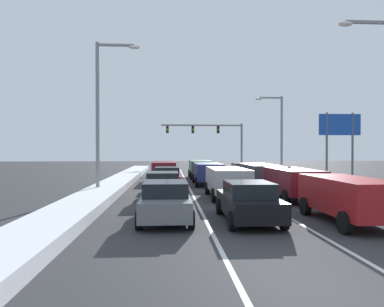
{
  "coord_description": "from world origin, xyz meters",
  "views": [
    {
      "loc": [
        -3.08,
        -6.11,
        2.73
      ],
      "look_at": [
        -0.56,
        34.5,
        2.26
      ],
      "focal_mm": 33.5,
      "sensor_mm": 36.0,
      "label": 1
    }
  ],
  "objects": [
    {
      "name": "ground_plane",
      "position": [
        0.0,
        16.66,
        0.0
      ],
      "size": [
        120.0,
        120.0,
        0.0
      ],
      "primitive_type": "plane",
      "color": "#333335"
    },
    {
      "name": "lane_stripe_between_right_lane_and_center_lane",
      "position": [
        1.7,
        20.82,
        0.0
      ],
      "size": [
        0.14,
        45.81,
        0.01
      ],
      "primitive_type": "cube",
      "color": "silver",
      "rests_on": "ground"
    },
    {
      "name": "lane_stripe_between_center_lane_and_left_lane",
      "position": [
        -1.7,
        20.82,
        0.0
      ],
      "size": [
        0.14,
        45.81,
        0.01
      ],
      "primitive_type": "cube",
      "color": "silver",
      "rests_on": "ground"
    },
    {
      "name": "snow_bank_right_shoulder",
      "position": [
        7.0,
        20.82,
        0.34
      ],
      "size": [
        1.29,
        45.81,
        0.68
      ],
      "primitive_type": "cube",
      "color": "white",
      "rests_on": "ground"
    },
    {
      "name": "snow_bank_left_shoulder",
      "position": [
        -7.0,
        20.82,
        0.23
      ],
      "size": [
        2.07,
        45.81,
        0.46
      ],
      "primitive_type": "cube",
      "color": "white",
      "rests_on": "ground"
    },
    {
      "name": "suv_red_right_lane_nearest",
      "position": [
        3.51,
        6.73,
        1.02
      ],
      "size": [
        2.16,
        4.9,
        1.67
      ],
      "color": "maroon",
      "rests_on": "ground"
    },
    {
      "name": "suv_maroon_right_lane_second",
      "position": [
        3.59,
        12.87,
        1.02
      ],
      "size": [
        2.16,
        4.9,
        1.67
      ],
      "color": "maroon",
      "rests_on": "ground"
    },
    {
      "name": "suv_charcoal_right_lane_third",
      "position": [
        3.24,
        18.94,
        1.02
      ],
      "size": [
        2.16,
        4.9,
        1.67
      ],
      "color": "#38383D",
      "rests_on": "ground"
    },
    {
      "name": "sedan_white_right_lane_fourth",
      "position": [
        3.33,
        25.24,
        0.76
      ],
      "size": [
        2.0,
        4.5,
        1.51
      ],
      "color": "silver",
      "rests_on": "ground"
    },
    {
      "name": "sedan_black_center_lane_nearest",
      "position": [
        -0.11,
        7.26,
        0.76
      ],
      "size": [
        2.0,
        4.5,
        1.51
      ],
      "color": "black",
      "rests_on": "ground"
    },
    {
      "name": "suv_silver_center_lane_second",
      "position": [
        0.15,
        13.83,
        1.02
      ],
      "size": [
        2.16,
        4.9,
        1.67
      ],
      "color": "#B7BABF",
      "rests_on": "ground"
    },
    {
      "name": "suv_navy_center_lane_third",
      "position": [
        -0.18,
        21.14,
        1.02
      ],
      "size": [
        2.16,
        4.9,
        1.67
      ],
      "color": "navy",
      "rests_on": "ground"
    },
    {
      "name": "suv_green_center_lane_fourth",
      "position": [
        -0.17,
        27.57,
        1.02
      ],
      "size": [
        2.16,
        4.9,
        1.67
      ],
      "color": "#1E5633",
      "rests_on": "ground"
    },
    {
      "name": "sedan_gray_left_lane_nearest",
      "position": [
        -3.23,
        7.6,
        0.76
      ],
      "size": [
        2.0,
        4.5,
        1.51
      ],
      "color": "slate",
      "rests_on": "ground"
    },
    {
      "name": "sedan_tan_left_lane_second",
      "position": [
        -3.45,
        13.26,
        0.76
      ],
      "size": [
        2.0,
        4.5,
        1.51
      ],
      "color": "#937F60",
      "rests_on": "ground"
    },
    {
      "name": "sedan_red_left_lane_third",
      "position": [
        -3.26,
        18.77,
        0.76
      ],
      "size": [
        2.0,
        4.5,
        1.51
      ],
      "color": "maroon",
      "rests_on": "ground"
    },
    {
      "name": "suv_maroon_left_lane_fourth",
      "position": [
        -3.55,
        24.59,
        1.02
      ],
      "size": [
        2.16,
        4.9,
        1.67
      ],
      "color": "maroon",
      "rests_on": "ground"
    },
    {
      "name": "traffic_light_gantry",
      "position": [
        2.77,
        41.63,
        4.74
      ],
      "size": [
        10.94,
        0.47,
        6.2
      ],
      "color": "slate",
      "rests_on": "ground"
    },
    {
      "name": "street_lamp_right_near",
      "position": [
        7.09,
        10.41,
        5.29
      ],
      "size": [
        2.66,
        0.36,
        8.93
      ],
      "color": "gray",
      "rests_on": "ground"
    },
    {
      "name": "street_lamp_right_mid",
      "position": [
        7.09,
        27.07,
        4.66
      ],
      "size": [
        2.66,
        0.36,
        7.73
      ],
      "color": "gray",
      "rests_on": "ground"
    },
    {
      "name": "street_lamp_left_mid",
      "position": [
        -7.09,
        15.73,
        5.41
      ],
      "size": [
        2.66,
        0.36,
        9.16
      ],
      "color": "gray",
      "rests_on": "ground"
    },
    {
      "name": "roadside_sign_right",
      "position": [
        9.73,
        20.14,
        4.02
      ],
      "size": [
        3.2,
        0.16,
        5.5
      ],
      "color": "#59595B",
      "rests_on": "ground"
    }
  ]
}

